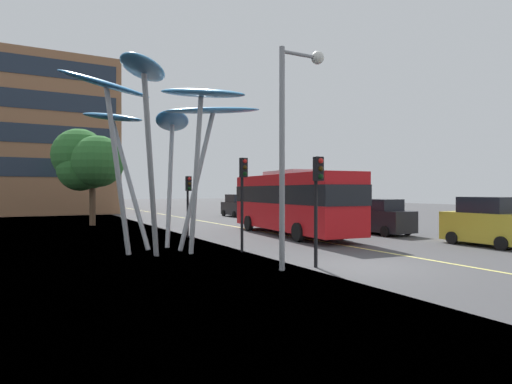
# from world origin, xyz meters

# --- Properties ---
(ground) EXTENTS (120.00, 240.00, 0.10)m
(ground) POSITION_xyz_m (-0.63, 0.00, -0.05)
(ground) COLOR #424244
(red_bus) EXTENTS (3.50, 11.37, 3.72)m
(red_bus) POSITION_xyz_m (3.27, 9.93, 2.03)
(red_bus) COLOR red
(red_bus) RESTS_ON ground
(leaf_sculpture) EXTENTS (8.51, 9.00, 7.23)m
(leaf_sculpture) POSITION_xyz_m (-5.20, 6.82, 5.84)
(leaf_sculpture) COLOR #9EA0A5
(leaf_sculpture) RESTS_ON ground
(traffic_light_kerb_near) EXTENTS (0.28, 0.42, 3.69)m
(traffic_light_kerb_near) POSITION_xyz_m (-1.75, 0.63, 2.67)
(traffic_light_kerb_near) COLOR black
(traffic_light_kerb_near) RESTS_ON ground
(traffic_light_kerb_far) EXTENTS (0.28, 0.42, 3.92)m
(traffic_light_kerb_far) POSITION_xyz_m (-2.32, 5.03, 2.83)
(traffic_light_kerb_far) COLOR black
(traffic_light_kerb_far) RESTS_ON ground
(traffic_light_island_mid) EXTENTS (0.28, 0.42, 3.35)m
(traffic_light_island_mid) POSITION_xyz_m (-2.47, 11.40, 2.44)
(traffic_light_island_mid) COLOR black
(traffic_light_island_mid) RESTS_ON ground
(car_parked_near) EXTENTS (2.08, 3.92, 2.27)m
(car_parked_near) POSITION_xyz_m (8.70, 1.51, 1.07)
(car_parked_near) COLOR gold
(car_parked_near) RESTS_ON ground
(car_parked_mid) EXTENTS (1.93, 4.11, 2.07)m
(car_parked_mid) POSITION_xyz_m (8.21, 7.93, 0.98)
(car_parked_mid) COLOR black
(car_parked_mid) RESTS_ON ground
(car_parked_far) EXTENTS (1.95, 3.95, 2.24)m
(car_parked_far) POSITION_xyz_m (8.57, 13.54, 1.05)
(car_parked_far) COLOR navy
(car_parked_far) RESTS_ON ground
(car_side_street) EXTENTS (2.00, 3.97, 2.13)m
(car_side_street) POSITION_xyz_m (8.42, 20.69, 0.99)
(car_side_street) COLOR silver
(car_side_street) RESTS_ON ground
(car_far_side) EXTENTS (2.02, 4.02, 2.20)m
(car_far_side) POSITION_xyz_m (8.30, 27.55, 1.02)
(car_far_side) COLOR black
(car_far_side) RESTS_ON ground
(street_lamp) EXTENTS (1.71, 0.44, 7.27)m
(street_lamp) POSITION_xyz_m (-2.63, 0.81, 4.67)
(street_lamp) COLOR gray
(street_lamp) RESTS_ON ground
(tree_pavement_near) EXTENTS (4.92, 5.51, 7.15)m
(tree_pavement_near) POSITION_xyz_m (-6.26, 22.87, 4.73)
(tree_pavement_near) COLOR brown
(tree_pavement_near) RESTS_ON ground
(backdrop_building) EXTENTS (19.30, 13.49, 16.95)m
(backdrop_building) POSITION_xyz_m (-10.64, 44.14, 8.48)
(backdrop_building) COLOR #8E6042
(backdrop_building) RESTS_ON ground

